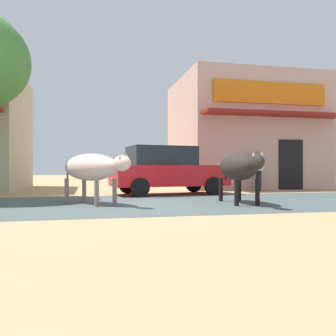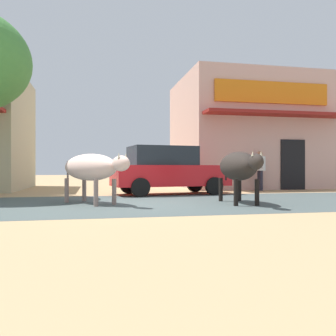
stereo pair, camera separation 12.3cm
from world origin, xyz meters
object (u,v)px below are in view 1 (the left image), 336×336
(cow_far_dark, at_px, (239,167))
(pedestrian_by_shop, at_px, (258,168))
(cow_near_brown, at_px, (91,168))
(parked_hatchback_car, at_px, (167,170))

(cow_far_dark, relative_size, pedestrian_by_shop, 1.59)
(cow_far_dark, bearing_deg, cow_near_brown, 169.33)
(parked_hatchback_car, xyz_separation_m, pedestrian_by_shop, (4.06, 1.29, 0.09))
(parked_hatchback_car, xyz_separation_m, cow_far_dark, (1.11, -3.51, 0.10))
(parked_hatchback_car, distance_m, cow_far_dark, 3.68)
(cow_near_brown, relative_size, cow_far_dark, 0.98)
(parked_hatchback_car, bearing_deg, cow_far_dark, -72.52)
(pedestrian_by_shop, bearing_deg, cow_far_dark, -121.63)
(cow_far_dark, xyz_separation_m, pedestrian_by_shop, (2.96, 4.80, -0.01))
(parked_hatchback_car, distance_m, pedestrian_by_shop, 4.26)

